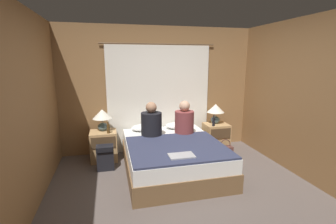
{
  "coord_description": "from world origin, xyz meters",
  "views": [
    {
      "loc": [
        -0.99,
        -2.85,
        1.85
      ],
      "look_at": [
        0.0,
        1.19,
        0.95
      ],
      "focal_mm": 26.0,
      "sensor_mm": 36.0,
      "label": 1
    }
  ],
  "objects": [
    {
      "name": "lamp_left",
      "position": [
        -1.13,
        1.68,
        0.83
      ],
      "size": [
        0.35,
        0.35,
        0.4
      ],
      "color": "slate",
      "rests_on": "nightstand_left"
    },
    {
      "name": "wall_right",
      "position": [
        1.97,
        0.0,
        1.25
      ],
      "size": [
        0.06,
        4.06,
        2.5
      ],
      "color": "olive",
      "rests_on": "ground_plane"
    },
    {
      "name": "nightstand_left",
      "position": [
        -1.13,
        1.61,
        0.28
      ],
      "size": [
        0.48,
        0.43,
        0.56
      ],
      "color": "tan",
      "rests_on": "ground_plane"
    },
    {
      "name": "curtain_panel",
      "position": [
        0.0,
        1.94,
        1.08
      ],
      "size": [
        2.28,
        0.02,
        2.16
      ],
      "color": "white",
      "rests_on": "ground_plane"
    },
    {
      "name": "nightstand_right",
      "position": [
        1.13,
        1.61,
        0.28
      ],
      "size": [
        0.48,
        0.43,
        0.56
      ],
      "color": "tan",
      "rests_on": "ground_plane"
    },
    {
      "name": "laptop_on_bed",
      "position": [
        -0.05,
        0.2,
        0.54
      ],
      "size": [
        0.36,
        0.23,
        0.02
      ],
      "color": "#9EA0A5",
      "rests_on": "blanket_on_bed"
    },
    {
      "name": "beer_bottle_on_right_stand",
      "position": [
        1.01,
        1.49,
        0.65
      ],
      "size": [
        0.06,
        0.06,
        0.23
      ],
      "color": "black",
      "rests_on": "nightstand_right"
    },
    {
      "name": "backpack_on_floor",
      "position": [
        -1.1,
        1.19,
        0.24
      ],
      "size": [
        0.28,
        0.21,
        0.43
      ],
      "color": "black",
      "rests_on": "ground_plane"
    },
    {
      "name": "wall_back",
      "position": [
        0.0,
        2.0,
        1.25
      ],
      "size": [
        4.0,
        0.06,
        2.5
      ],
      "color": "olive",
      "rests_on": "ground_plane"
    },
    {
      "name": "person_left_in_bed",
      "position": [
        -0.28,
        1.29,
        0.75
      ],
      "size": [
        0.37,
        0.37,
        0.62
      ],
      "color": "black",
      "rests_on": "bed"
    },
    {
      "name": "beer_bottle_on_left_stand",
      "position": [
        -1.03,
        1.49,
        0.64
      ],
      "size": [
        0.06,
        0.06,
        0.22
      ],
      "color": "#513819",
      "rests_on": "nightstand_left"
    },
    {
      "name": "pillow_right",
      "position": [
        0.34,
        1.67,
        0.56
      ],
      "size": [
        0.54,
        0.34,
        0.12
      ],
      "color": "white",
      "rests_on": "bed"
    },
    {
      "name": "wall_left",
      "position": [
        -1.97,
        0.0,
        1.25
      ],
      "size": [
        0.06,
        4.06,
        2.5
      ],
      "color": "olive",
      "rests_on": "ground_plane"
    },
    {
      "name": "lamp_right",
      "position": [
        1.13,
        1.68,
        0.83
      ],
      "size": [
        0.35,
        0.35,
        0.4
      ],
      "color": "slate",
      "rests_on": "nightstand_right"
    },
    {
      "name": "blanket_on_bed",
      "position": [
        0.0,
        0.6,
        0.52
      ],
      "size": [
        1.49,
        1.31,
        0.03
      ],
      "color": "#2D334C",
      "rests_on": "bed"
    },
    {
      "name": "handbag_on_floor",
      "position": [
        1.14,
        1.21,
        0.12
      ],
      "size": [
        0.29,
        0.14,
        0.36
      ],
      "color": "brown",
      "rests_on": "ground_plane"
    },
    {
      "name": "pillow_left",
      "position": [
        -0.34,
        1.67,
        0.56
      ],
      "size": [
        0.54,
        0.34,
        0.12
      ],
      "color": "white",
      "rests_on": "bed"
    },
    {
      "name": "bed",
      "position": [
        0.0,
        0.9,
        0.25
      ],
      "size": [
        1.55,
        1.97,
        0.5
      ],
      "color": "brown",
      "rests_on": "ground_plane"
    },
    {
      "name": "person_right_in_bed",
      "position": [
        0.33,
        1.29,
        0.76
      ],
      "size": [
        0.35,
        0.35,
        0.62
      ],
      "color": "brown",
      "rests_on": "bed"
    },
    {
      "name": "ground_plane",
      "position": [
        0.0,
        0.0,
        0.0
      ],
      "size": [
        16.0,
        16.0,
        0.0
      ],
      "primitive_type": "plane",
      "color": "#564C47"
    }
  ]
}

